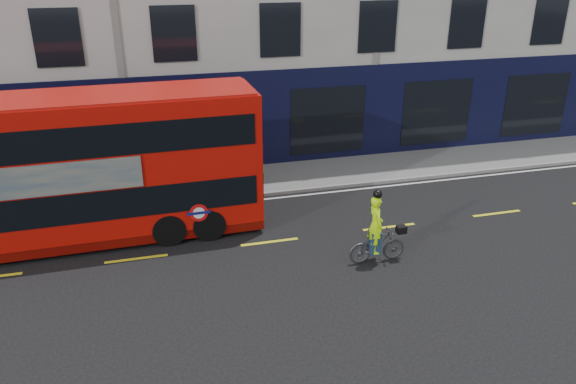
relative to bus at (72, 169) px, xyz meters
name	(u,v)px	position (x,y,z in m)	size (l,w,h in m)	color
ground	(137,286)	(1.59, -3.24, -2.32)	(120.00, 120.00, 0.00)	black
pavement	(134,192)	(1.59, 3.26, -2.26)	(60.00, 3.00, 0.12)	slate
kerb	(135,208)	(1.59, 1.76, -2.25)	(60.00, 0.12, 0.13)	gray
road_edge_line	(135,213)	(1.59, 1.46, -2.31)	(58.00, 0.10, 0.01)	silver
lane_dashes	(136,259)	(1.59, -1.74, -2.31)	(58.00, 0.12, 0.01)	yellow
bus	(72,169)	(0.00, 0.00, 0.00)	(11.27, 2.81, 4.52)	#BC0E07
cyclist	(377,238)	(8.29, -3.65, -1.56)	(1.70, 0.63, 2.26)	#3F4143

